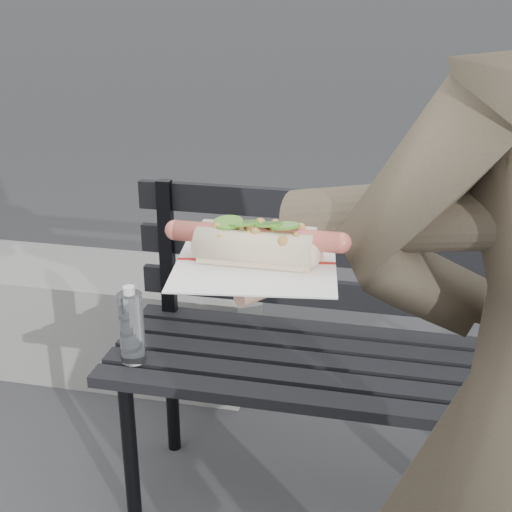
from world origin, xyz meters
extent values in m
cylinder|color=black|center=(-0.56, 0.74, 0.23)|extent=(0.04, 0.04, 0.45)
cylinder|color=black|center=(-0.56, 1.08, 0.23)|extent=(0.04, 0.04, 0.45)
cube|color=black|center=(0.11, 0.73, 0.47)|extent=(1.50, 0.07, 0.03)
cube|color=black|center=(0.11, 0.82, 0.47)|extent=(1.50, 0.07, 0.03)
cube|color=black|center=(0.11, 0.91, 0.47)|extent=(1.50, 0.07, 0.03)
cube|color=black|center=(0.11, 1.00, 0.47)|extent=(1.50, 0.07, 0.03)
cube|color=black|center=(0.11, 1.09, 0.47)|extent=(1.50, 0.07, 0.03)
cube|color=black|center=(-0.56, 1.10, 0.67)|extent=(0.04, 0.03, 0.42)
cube|color=black|center=(0.11, 1.12, 0.57)|extent=(1.50, 0.02, 0.08)
cube|color=black|center=(0.11, 1.12, 0.70)|extent=(1.50, 0.02, 0.08)
cube|color=black|center=(0.11, 1.12, 0.83)|extent=(1.50, 0.02, 0.08)
cylinder|color=white|center=(-0.55, 0.80, 0.57)|extent=(0.06, 0.06, 0.19)
cylinder|color=white|center=(-0.55, 0.80, 0.68)|extent=(0.03, 0.03, 0.02)
cube|color=slate|center=(-1.00, 1.52, 0.20)|extent=(1.20, 0.40, 0.40)
cylinder|color=#423A2C|center=(0.19, 0.15, 1.15)|extent=(0.51, 0.23, 0.19)
cylinder|color=#D8A384|center=(-0.02, 0.07, 1.09)|extent=(0.09, 0.08, 0.07)
ellipsoid|color=#D8A384|center=(-0.06, 0.06, 1.08)|extent=(0.10, 0.12, 0.03)
cylinder|color=#D8A384|center=(-0.12, 0.03, 1.08)|extent=(0.05, 0.02, 0.02)
cylinder|color=#D8A384|center=(-0.12, 0.05, 1.08)|extent=(0.05, 0.02, 0.02)
cylinder|color=#D8A384|center=(-0.12, 0.07, 1.08)|extent=(0.05, 0.02, 0.02)
cylinder|color=#D8A384|center=(-0.12, 0.09, 1.08)|extent=(0.05, 0.02, 0.02)
cylinder|color=#D8A384|center=(-0.05, 0.01, 1.08)|extent=(0.04, 0.05, 0.02)
cube|color=white|center=(-0.06, 0.06, 1.10)|extent=(0.21, 0.21, 0.00)
cube|color=#B21E1E|center=(-0.06, 0.06, 1.10)|extent=(0.19, 0.03, 0.00)
cylinder|color=#CD5C4F|center=(-0.06, 0.06, 1.13)|extent=(0.20, 0.02, 0.02)
sphere|color=#CD5C4F|center=(-0.16, 0.06, 1.13)|extent=(0.03, 0.02, 0.02)
sphere|color=#CD5C4F|center=(0.04, 0.06, 1.13)|extent=(0.02, 0.02, 0.02)
sphere|color=#9E6B2D|center=(-0.06, 0.05, 1.14)|extent=(0.01, 0.01, 0.01)
sphere|color=#9E6B2D|center=(-0.08, 0.06, 1.14)|extent=(0.01, 0.01, 0.01)
sphere|color=#9E6B2D|center=(-0.01, 0.05, 1.14)|extent=(0.01, 0.01, 0.01)
sphere|color=#9E6B2D|center=(-0.01, 0.05, 1.13)|extent=(0.01, 0.01, 0.01)
sphere|color=#9E6B2D|center=(-0.02, 0.08, 1.14)|extent=(0.01, 0.01, 0.01)
sphere|color=#9E6B2D|center=(-0.08, 0.07, 1.13)|extent=(0.01, 0.01, 0.01)
sphere|color=#9E6B2D|center=(-0.06, 0.07, 1.13)|extent=(0.01, 0.01, 0.01)
sphere|color=#9E6B2D|center=(-0.03, 0.04, 1.13)|extent=(0.01, 0.01, 0.01)
sphere|color=#9E6B2D|center=(-0.11, 0.07, 1.14)|extent=(0.01, 0.01, 0.01)
sphere|color=#9E6B2D|center=(-0.08, 0.06, 1.13)|extent=(0.01, 0.01, 0.01)
sphere|color=#9E6B2D|center=(-0.07, 0.05, 1.14)|extent=(0.01, 0.01, 0.01)
sphere|color=#9E6B2D|center=(-0.05, 0.07, 1.14)|extent=(0.01, 0.01, 0.01)
sphere|color=#9E6B2D|center=(-0.06, 0.08, 1.14)|extent=(0.01, 0.01, 0.01)
sphere|color=#9E6B2D|center=(-0.01, 0.07, 1.14)|extent=(0.01, 0.01, 0.01)
sphere|color=#9E6B2D|center=(-0.11, 0.07, 1.14)|extent=(0.01, 0.01, 0.01)
sphere|color=#9E6B2D|center=(-0.06, 0.06, 1.14)|extent=(0.01, 0.01, 0.01)
sphere|color=#9E6B2D|center=(-0.04, 0.06, 1.14)|extent=(0.01, 0.01, 0.01)
sphere|color=#9E6B2D|center=(-0.11, 0.06, 1.14)|extent=(0.01, 0.01, 0.01)
sphere|color=#9E6B2D|center=(-0.04, 0.07, 1.13)|extent=(0.01, 0.01, 0.01)
sphere|color=#9E6B2D|center=(-0.03, 0.08, 1.14)|extent=(0.01, 0.01, 0.01)
sphere|color=#9E6B2D|center=(-0.07, 0.09, 1.13)|extent=(0.01, 0.01, 0.01)
sphere|color=#9E6B2D|center=(-0.04, 0.09, 1.14)|extent=(0.01, 0.01, 0.01)
sphere|color=#9E6B2D|center=(-0.07, 0.06, 1.14)|extent=(0.01, 0.01, 0.01)
sphere|color=#9E6B2D|center=(-0.03, 0.08, 1.14)|extent=(0.01, 0.01, 0.01)
sphere|color=#9E6B2D|center=(-0.10, 0.04, 1.14)|extent=(0.01, 0.01, 0.01)
sphere|color=#9E6B2D|center=(-0.06, 0.09, 1.14)|extent=(0.01, 0.01, 0.01)
sphere|color=#9E6B2D|center=(-0.04, 0.07, 1.14)|extent=(0.01, 0.01, 0.01)
sphere|color=#9E6B2D|center=(-0.03, 0.09, 1.14)|extent=(0.01, 0.01, 0.01)
cylinder|color=#509428|center=(-0.10, 0.07, 1.14)|extent=(0.04, 0.04, 0.01)
cylinder|color=#509428|center=(-0.08, 0.06, 1.15)|extent=(0.04, 0.04, 0.01)
cylinder|color=#509428|center=(-0.05, 0.07, 1.15)|extent=(0.04, 0.04, 0.01)
cylinder|color=#509428|center=(-0.03, 0.06, 1.15)|extent=(0.04, 0.04, 0.01)
cube|color=brown|center=(-0.90, 1.99, 0.00)|extent=(0.05, 0.05, 0.00)
cube|color=brown|center=(0.32, 2.24, 0.00)|extent=(0.10, 0.09, 0.00)
camera|label=1|loc=(0.11, -0.70, 1.42)|focal=50.00mm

